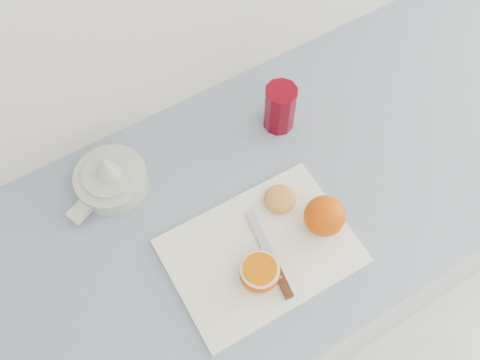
# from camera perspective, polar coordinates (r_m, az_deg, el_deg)

# --- Properties ---
(counter) EXTENTS (2.43, 0.64, 0.89)m
(counter) POSITION_cam_1_polar(r_m,az_deg,el_deg) (1.50, 0.79, -10.08)
(counter) COLOR silver
(counter) RESTS_ON ground
(cutting_board) EXTENTS (0.36, 0.26, 0.01)m
(cutting_board) POSITION_cam_1_polar(r_m,az_deg,el_deg) (1.04, 2.26, -7.61)
(cutting_board) COLOR white
(cutting_board) RESTS_ON counter
(whole_orange) EXTENTS (0.08, 0.08, 0.08)m
(whole_orange) POSITION_cam_1_polar(r_m,az_deg,el_deg) (1.03, 9.01, -3.83)
(whole_orange) COLOR #C75006
(whole_orange) RESTS_ON cutting_board
(half_orange) EXTENTS (0.07, 0.07, 0.05)m
(half_orange) POSITION_cam_1_polar(r_m,az_deg,el_deg) (0.99, 2.10, -9.87)
(half_orange) COLOR #C75006
(half_orange) RESTS_ON cutting_board
(squeezed_shell) EXTENTS (0.06, 0.06, 0.03)m
(squeezed_shell) POSITION_cam_1_polar(r_m,az_deg,el_deg) (1.07, 4.28, -2.02)
(squeezed_shell) COLOR orange
(squeezed_shell) RESTS_ON cutting_board
(paring_knife) EXTENTS (0.04, 0.19, 0.01)m
(paring_knife) POSITION_cam_1_polar(r_m,az_deg,el_deg) (1.02, 3.96, -9.57)
(paring_knife) COLOR #471F10
(paring_knife) RESTS_ON cutting_board
(citrus_juicer) EXTENTS (0.19, 0.15, 0.10)m
(citrus_juicer) POSITION_cam_1_polar(r_m,az_deg,el_deg) (1.12, -13.72, 0.22)
(citrus_juicer) COLOR silver
(citrus_juicer) RESTS_ON counter
(red_tumbler) EXTENTS (0.07, 0.07, 0.11)m
(red_tumbler) POSITION_cam_1_polar(r_m,az_deg,el_deg) (1.15, 4.25, 7.57)
(red_tumbler) COLOR #69000D
(red_tumbler) RESTS_ON counter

